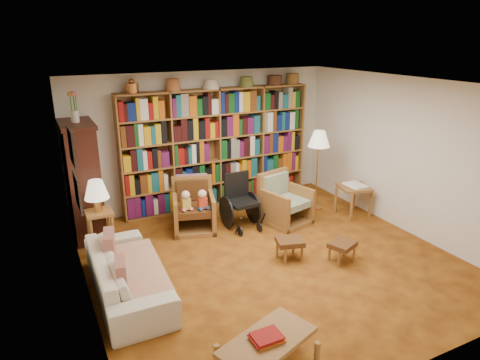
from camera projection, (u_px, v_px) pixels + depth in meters
floor at (270, 258)px, 6.26m from camera, size 5.00×5.00×0.00m
ceiling at (274, 85)px, 5.45m from camera, size 5.00×5.00×0.00m
wall_back at (204, 140)px, 7.98m from camera, size 5.00×0.00×5.00m
wall_front at (417, 258)px, 3.73m from camera, size 5.00×0.00×5.00m
wall_left at (80, 209)px, 4.80m from camera, size 0.00×5.00×5.00m
wall_right at (406, 156)px, 6.90m from camera, size 0.00×5.00×5.00m
bookshelf at (218, 144)px, 7.94m from camera, size 3.60×0.30×2.42m
curio_cabinet at (83, 179)px, 6.70m from camera, size 0.50×0.95×2.40m
framed_pictures at (75, 169)px, 4.95m from camera, size 0.03×0.52×0.97m
sofa at (127, 273)px, 5.32m from camera, size 1.97×0.78×0.57m
sofa_throw at (131, 271)px, 5.34m from camera, size 0.83×1.46×0.04m
cushion_left at (110, 252)px, 5.51m from camera, size 0.21×0.42×0.40m
cushion_right at (121, 278)px, 4.92m from camera, size 0.17×0.38×0.36m
side_table_lamp at (100, 223)px, 6.34m from camera, size 0.39×0.39×0.64m
table_lamp at (96, 191)px, 6.18m from camera, size 0.35×0.35×0.48m
armchair_leather at (192, 208)px, 7.14m from camera, size 0.88×0.89×0.87m
armchair_sage at (283, 203)px, 7.42m from camera, size 0.88×0.89×0.87m
wheelchair at (240, 203)px, 7.22m from camera, size 0.53×0.73×0.92m
floor_lamp at (319, 142)px, 7.66m from camera, size 0.39×0.39×1.48m
side_table_papers at (354, 191)px, 7.64m from camera, size 0.63×0.63×0.58m
footstool_a at (290, 243)px, 6.16m from camera, size 0.45×0.41×0.32m
footstool_b at (342, 246)px, 6.10m from camera, size 0.45×0.42×0.31m
coffee_table at (267, 344)px, 4.05m from camera, size 1.08×0.78×0.43m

